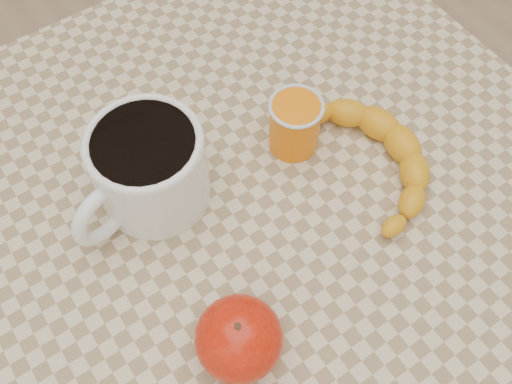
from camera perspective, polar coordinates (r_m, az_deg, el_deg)
ground at (r=1.37m, az=-0.00°, el=-16.32°), size 3.00×3.00×0.00m
table at (r=0.74m, az=-0.00°, el=-4.09°), size 0.80×0.80×0.75m
coffee_mug at (r=0.63m, az=-10.81°, el=2.39°), size 0.19×0.16×0.11m
orange_juice_glass at (r=0.68m, az=3.89°, el=6.79°), size 0.06×0.06×0.08m
apple at (r=0.56m, az=-1.73°, el=-14.43°), size 0.10×0.10×0.08m
banana at (r=0.68m, az=10.76°, el=3.41°), size 0.21×0.27×0.04m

